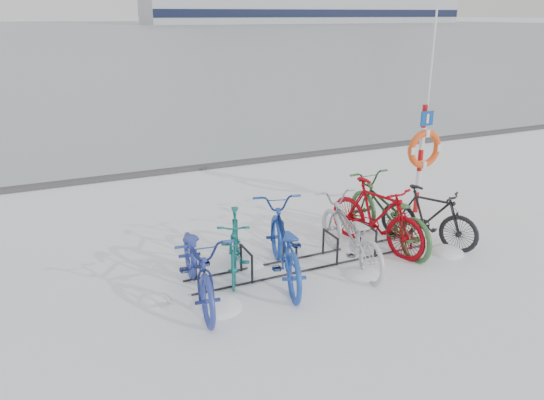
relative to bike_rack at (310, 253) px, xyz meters
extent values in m
plane|color=white|center=(0.00, 0.00, -0.18)|extent=(900.00, 900.00, 0.00)
cube|color=#929CA5|center=(0.00, 155.00, -0.17)|extent=(400.00, 298.00, 0.02)
cube|color=#3F3F42|center=(0.00, 5.90, -0.13)|extent=(400.00, 0.25, 0.10)
cylinder|color=black|center=(-1.80, -0.22, 0.04)|extent=(0.04, 0.04, 0.44)
cylinder|color=black|center=(-1.80, 0.22, 0.04)|extent=(0.04, 0.04, 0.44)
cylinder|color=black|center=(-1.80, 0.00, 0.26)|extent=(0.04, 0.44, 0.04)
cylinder|color=black|center=(-1.08, -0.22, 0.04)|extent=(0.04, 0.04, 0.44)
cylinder|color=black|center=(-1.08, 0.22, 0.04)|extent=(0.04, 0.04, 0.44)
cylinder|color=black|center=(-1.08, 0.00, 0.26)|extent=(0.04, 0.44, 0.04)
cylinder|color=black|center=(-0.36, -0.22, 0.04)|extent=(0.04, 0.04, 0.44)
cylinder|color=black|center=(-0.36, 0.22, 0.04)|extent=(0.04, 0.04, 0.44)
cylinder|color=black|center=(-0.36, 0.00, 0.26)|extent=(0.04, 0.44, 0.04)
cylinder|color=black|center=(0.36, -0.22, 0.04)|extent=(0.04, 0.04, 0.44)
cylinder|color=black|center=(0.36, 0.22, 0.04)|extent=(0.04, 0.04, 0.44)
cylinder|color=black|center=(0.36, 0.00, 0.26)|extent=(0.04, 0.44, 0.04)
cylinder|color=black|center=(1.08, -0.22, 0.04)|extent=(0.04, 0.04, 0.44)
cylinder|color=black|center=(1.08, 0.22, 0.04)|extent=(0.04, 0.04, 0.44)
cylinder|color=black|center=(1.08, 0.00, 0.26)|extent=(0.04, 0.44, 0.04)
cylinder|color=black|center=(1.80, -0.22, 0.04)|extent=(0.04, 0.04, 0.44)
cylinder|color=black|center=(1.80, 0.22, 0.04)|extent=(0.04, 0.04, 0.44)
cylinder|color=black|center=(1.80, 0.00, 0.26)|extent=(0.04, 0.44, 0.04)
cylinder|color=black|center=(0.00, -0.22, -0.16)|extent=(4.00, 0.03, 0.03)
cylinder|color=black|center=(0.00, 0.22, -0.16)|extent=(4.00, 0.03, 0.03)
cylinder|color=#AC0D0E|center=(3.02, 1.17, 0.03)|extent=(0.10, 0.10, 0.43)
cylinder|color=silver|center=(3.02, 1.17, 0.46)|extent=(0.10, 0.10, 0.43)
cylinder|color=#AC0D0E|center=(3.02, 1.17, 0.88)|extent=(0.10, 0.10, 0.43)
cylinder|color=silver|center=(3.02, 1.17, 1.31)|extent=(0.10, 0.10, 0.43)
cylinder|color=#AC0D0E|center=(3.02, 1.17, 1.74)|extent=(0.10, 0.10, 0.43)
torus|color=#EB4C16|center=(3.02, 1.08, 1.13)|extent=(0.75, 0.13, 0.75)
cube|color=#0D3E97|center=(3.02, 1.09, 1.71)|extent=(0.27, 0.03, 0.27)
cylinder|color=silver|center=(3.12, 1.22, 1.76)|extent=(0.03, 0.03, 3.87)
cube|color=silver|center=(106.08, 196.89, 5.58)|extent=(134.31, 24.94, 11.51)
cube|color=black|center=(106.08, 184.37, 3.66)|extent=(134.31, 0.30, 2.88)
cube|color=black|center=(106.08, 209.41, 3.66)|extent=(134.31, 0.30, 2.88)
imported|color=navy|center=(-1.90, -0.28, 0.38)|extent=(0.98, 2.19, 1.11)
imported|color=#115F5E|center=(-1.17, 0.23, 0.31)|extent=(1.06, 1.69, 0.98)
imported|color=#1B41A4|center=(-0.57, -0.20, 0.39)|extent=(1.28, 2.28, 1.13)
imported|color=#B6B6BE|center=(0.57, -0.23, 0.36)|extent=(0.90, 2.11, 1.08)
imported|color=#97040C|center=(1.30, 0.11, 0.41)|extent=(1.06, 2.05, 1.18)
imported|color=#31602F|center=(1.56, 0.16, 0.40)|extent=(0.79, 2.23, 1.17)
imported|color=black|center=(2.20, -0.13, 0.34)|extent=(1.27, 1.74, 1.03)
ellipsoid|color=white|center=(0.93, 0.26, -0.18)|extent=(0.50, 0.50, 0.18)
ellipsoid|color=white|center=(0.54, -0.69, -0.18)|extent=(0.56, 0.56, 0.19)
ellipsoid|color=white|center=(2.25, -0.58, -0.18)|extent=(0.56, 0.56, 0.20)
ellipsoid|color=white|center=(-2.49, -0.14, -0.18)|extent=(0.42, 0.42, 0.15)
ellipsoid|color=white|center=(0.74, 0.75, -0.18)|extent=(0.31, 0.31, 0.11)
ellipsoid|color=white|center=(-0.85, 0.40, -0.18)|extent=(0.50, 0.50, 0.17)
ellipsoid|color=white|center=(-1.76, -0.66, -0.18)|extent=(0.64, 0.64, 0.22)
ellipsoid|color=white|center=(3.04, 0.15, -0.18)|extent=(0.38, 0.38, 0.13)
camera|label=1|loc=(-3.69, -6.63, 3.55)|focal=35.00mm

